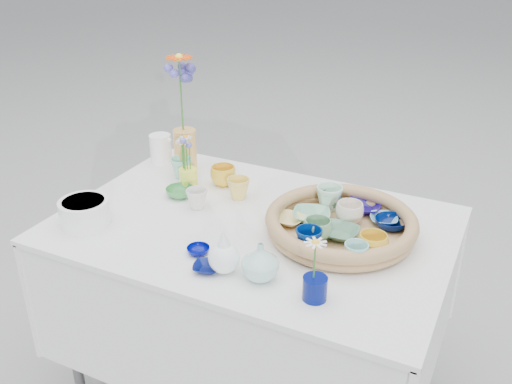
% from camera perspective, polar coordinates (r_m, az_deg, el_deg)
% --- Properties ---
extents(wicker_tray, '(0.47, 0.47, 0.08)m').
position_cam_1_polar(wicker_tray, '(1.80, 8.48, -3.26)').
color(wicker_tray, olive).
rests_on(wicker_tray, display_table).
extents(tray_ceramic_0, '(0.13, 0.13, 0.03)m').
position_cam_1_polar(tray_ceramic_0, '(1.93, 10.69, -1.50)').
color(tray_ceramic_0, '#130A60').
rests_on(tray_ceramic_0, wicker_tray).
extents(tray_ceramic_1, '(0.13, 0.13, 0.03)m').
position_cam_1_polar(tray_ceramic_1, '(1.85, 13.35, -3.06)').
color(tray_ceramic_1, '#000F45').
rests_on(tray_ceramic_1, wicker_tray).
extents(tray_ceramic_2, '(0.10, 0.10, 0.07)m').
position_cam_1_polar(tray_ceramic_2, '(1.68, 11.59, -5.20)').
color(tray_ceramic_2, gold).
rests_on(tray_ceramic_2, wicker_tray).
extents(tray_ceramic_3, '(0.12, 0.12, 0.03)m').
position_cam_1_polar(tray_ceramic_3, '(1.77, 8.34, -4.03)').
color(tray_ceramic_3, '#4B7B5F').
rests_on(tray_ceramic_3, wicker_tray).
extents(tray_ceramic_4, '(0.09, 0.09, 0.07)m').
position_cam_1_polar(tray_ceramic_4, '(1.73, 6.17, -3.78)').
color(tray_ceramic_4, '#6DA074').
rests_on(tray_ceramic_4, wicker_tray).
extents(tray_ceramic_5, '(0.15, 0.15, 0.03)m').
position_cam_1_polar(tray_ceramic_5, '(1.85, 5.59, -2.39)').
color(tray_ceramic_5, '#75B998').
rests_on(tray_ceramic_5, wicker_tray).
extents(tray_ceramic_6, '(0.12, 0.12, 0.08)m').
position_cam_1_polar(tray_ceramic_6, '(1.91, 7.33, -0.58)').
color(tray_ceramic_6, silver).
rests_on(tray_ceramic_6, wicker_tray).
extents(tray_ceramic_7, '(0.10, 0.10, 0.07)m').
position_cam_1_polar(tray_ceramic_7, '(1.84, 9.33, -2.09)').
color(tray_ceramic_7, silver).
rests_on(tray_ceramic_7, wicker_tray).
extents(tray_ceramic_8, '(0.11, 0.11, 0.02)m').
position_cam_1_polar(tray_ceramic_8, '(1.87, 12.66, -2.68)').
color(tray_ceramic_8, '#70B6DB').
rests_on(tray_ceramic_8, wicker_tray).
extents(tray_ceramic_9, '(0.08, 0.08, 0.07)m').
position_cam_1_polar(tray_ceramic_9, '(1.67, 5.29, -4.83)').
color(tray_ceramic_9, navy).
rests_on(tray_ceramic_9, wicker_tray).
extents(tray_ceramic_10, '(0.11, 0.11, 0.02)m').
position_cam_1_polar(tray_ceramic_10, '(1.83, 3.34, -2.82)').
color(tray_ceramic_10, '#F1D987').
rests_on(tray_ceramic_10, wicker_tray).
extents(tray_ceramic_11, '(0.07, 0.07, 0.06)m').
position_cam_1_polar(tray_ceramic_11, '(1.64, 9.97, -6.12)').
color(tray_ceramic_11, '#83CDCA').
rests_on(tray_ceramic_11, wicker_tray).
extents(tray_ceramic_12, '(0.09, 0.09, 0.06)m').
position_cam_1_polar(tray_ceramic_12, '(1.92, 7.45, -0.85)').
color(tray_ceramic_12, '#3E7359').
rests_on(tray_ceramic_12, wicker_tray).
extents(loose_ceramic_0, '(0.10, 0.10, 0.07)m').
position_cam_1_polar(loose_ceramic_0, '(2.11, -3.31, 1.64)').
color(loose_ceramic_0, gold).
rests_on(loose_ceramic_0, display_table).
extents(loose_ceramic_1, '(0.10, 0.10, 0.08)m').
position_cam_1_polar(loose_ceramic_1, '(2.01, -1.77, 0.36)').
color(loose_ceramic_1, '#EECD56').
rests_on(loose_ceramic_1, display_table).
extents(loose_ceramic_2, '(0.10, 0.10, 0.03)m').
position_cam_1_polar(loose_ceramic_2, '(2.05, -7.60, -0.01)').
color(loose_ceramic_2, '#388B43').
rests_on(loose_ceramic_2, display_table).
extents(loose_ceramic_3, '(0.08, 0.08, 0.07)m').
position_cam_1_polar(loose_ceramic_3, '(1.96, -5.92, -0.68)').
color(loose_ceramic_3, silver).
rests_on(loose_ceramic_3, display_table).
extents(loose_ceramic_4, '(0.08, 0.08, 0.02)m').
position_cam_1_polar(loose_ceramic_4, '(1.71, -5.79, -5.83)').
color(loose_ceramic_4, '#00056E').
rests_on(loose_ceramic_4, display_table).
extents(loose_ceramic_5, '(0.08, 0.08, 0.08)m').
position_cam_1_polar(loose_ceramic_5, '(2.19, -7.43, 2.43)').
color(loose_ceramic_5, '#82D4B9').
rests_on(loose_ceramic_5, display_table).
extents(loose_ceramic_6, '(0.10, 0.10, 0.02)m').
position_cam_1_polar(loose_ceramic_6, '(1.63, -4.93, -7.54)').
color(loose_ceramic_6, '#040D4F').
rests_on(loose_ceramic_6, display_table).
extents(fluted_bowl, '(0.17, 0.17, 0.08)m').
position_cam_1_polar(fluted_bowl, '(1.92, -16.75, -1.96)').
color(fluted_bowl, white).
rests_on(fluted_bowl, display_table).
extents(bud_vase_paleblue, '(0.11, 0.11, 0.14)m').
position_cam_1_polar(bud_vase_paleblue, '(1.59, -3.24, -5.85)').
color(bud_vase_paleblue, white).
rests_on(bud_vase_paleblue, display_table).
extents(bud_vase_seafoam, '(0.11, 0.11, 0.11)m').
position_cam_1_polar(bud_vase_seafoam, '(1.57, 0.44, -6.92)').
color(bud_vase_seafoam, '#A7DBD1').
rests_on(bud_vase_seafoam, display_table).
extents(bud_vase_cobalt, '(0.07, 0.07, 0.07)m').
position_cam_1_polar(bud_vase_cobalt, '(1.51, 5.91, -9.55)').
color(bud_vase_cobalt, '#030D58').
rests_on(bud_vase_cobalt, display_table).
extents(single_daisy, '(0.08, 0.08, 0.12)m').
position_cam_1_polar(single_daisy, '(1.47, 5.88, -6.82)').
color(single_daisy, white).
rests_on(single_daisy, bud_vase_cobalt).
extents(tall_vase_yellow, '(0.09, 0.09, 0.16)m').
position_cam_1_polar(tall_vase_yellow, '(2.24, -7.08, 4.19)').
color(tall_vase_yellow, '#E9A950').
rests_on(tall_vase_yellow, display_table).
extents(gerbera, '(0.12, 0.12, 0.30)m').
position_cam_1_polar(gerbera, '(2.17, -7.50, 9.63)').
color(gerbera, '#FF4A08').
rests_on(gerbera, tall_vase_yellow).
extents(hydrangea, '(0.11, 0.11, 0.29)m').
position_cam_1_polar(hydrangea, '(2.19, -7.45, 8.85)').
color(hydrangea, '#413F98').
rests_on(hydrangea, tall_vase_yellow).
extents(white_pitcher, '(0.14, 0.11, 0.12)m').
position_cam_1_polar(white_pitcher, '(2.33, -9.51, 4.29)').
color(white_pitcher, white).
rests_on(white_pitcher, display_table).
extents(daisy_cup, '(0.09, 0.09, 0.07)m').
position_cam_1_polar(daisy_cup, '(2.11, -6.78, 1.39)').
color(daisy_cup, '#F5FC48').
rests_on(daisy_cup, display_table).
extents(daisy_posy, '(0.09, 0.09, 0.14)m').
position_cam_1_polar(daisy_posy, '(2.06, -7.33, 4.05)').
color(daisy_posy, silver).
rests_on(daisy_posy, daisy_cup).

